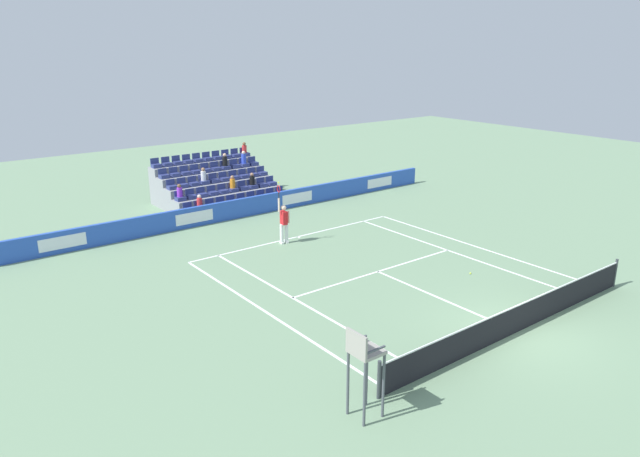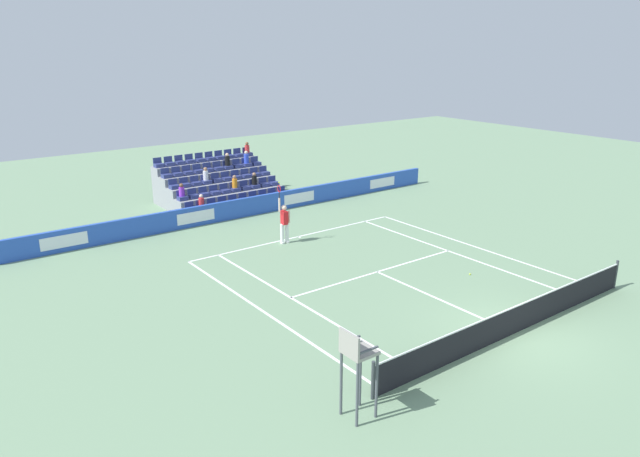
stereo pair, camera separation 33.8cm
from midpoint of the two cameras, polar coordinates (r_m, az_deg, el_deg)
ground_plane at (r=19.75m, az=18.75°, el=-9.51°), size 80.00×80.00×0.00m
line_baseline at (r=27.54m, az=-1.78°, el=-0.79°), size 10.97×0.10×0.01m
line_service at (r=23.52m, az=5.95°, el=-4.17°), size 8.23×0.10×0.01m
line_centre_service at (r=21.48m, az=11.75°, el=-6.64°), size 0.10×6.40×0.01m
line_singles_sideline_left at (r=20.80m, az=-1.65°, el=-7.08°), size 0.10×11.89×0.01m
line_singles_sideline_right at (r=26.05m, az=13.32°, el=-2.36°), size 0.10×11.89×0.01m
line_doubles_sideline_left at (r=20.12m, az=-4.87°, el=-8.04°), size 0.10×11.89×0.01m
line_doubles_sideline_right at (r=27.07m, az=15.20°, el=-1.75°), size 0.10×11.89×0.01m
line_centre_mark at (r=27.46m, az=-1.66°, el=-0.84°), size 0.10×0.20×0.01m
sponsor_barrier at (r=30.96m, az=-6.49°, el=2.13°), size 24.61×0.22×0.98m
tennis_net at (r=19.54m, az=18.89°, el=-8.22°), size 11.97×0.10×1.07m
tennis_player at (r=26.40m, az=-3.11°, el=0.63°), size 0.52×0.39×2.85m
umpire_chair at (r=14.26m, az=4.27°, el=-12.61°), size 0.70×0.70×2.34m
stadium_stand at (r=33.91m, az=-9.57°, el=3.93°), size 6.20×4.75×2.93m
loose_tennis_ball at (r=23.85m, az=14.65°, el=-4.27°), size 0.07×0.07×0.07m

